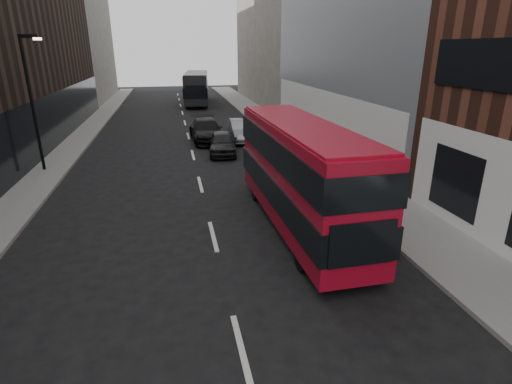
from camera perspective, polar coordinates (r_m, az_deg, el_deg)
sidewalk_right at (r=32.12m, az=4.03°, el=8.32°), size 3.00×80.00×0.15m
sidewalk_left at (r=31.66m, az=-24.27°, el=6.44°), size 2.00×80.00×0.15m
building_victorian at (r=50.92m, az=2.55°, el=23.45°), size 6.50×24.00×21.00m
building_left_mid at (r=36.72m, az=-29.91°, el=18.22°), size 5.00×24.00×14.00m
building_left_far at (r=58.16m, az=-23.45°, el=18.39°), size 5.00×20.00×13.00m
street_lamp at (r=24.39m, az=-29.34°, el=11.98°), size 1.06×0.22×7.00m
red_bus at (r=14.83m, az=6.41°, el=2.98°), size 2.55×9.96×4.00m
grey_bus at (r=50.71m, az=-8.47°, el=14.60°), size 3.82×11.64×3.70m
car_a at (r=26.09m, az=-4.81°, el=7.03°), size 2.16×4.38×1.44m
car_b at (r=29.87m, az=-2.08°, el=8.83°), size 1.77×4.70×1.53m
car_c at (r=29.90m, az=-7.09°, el=8.75°), size 2.43×5.52×1.58m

